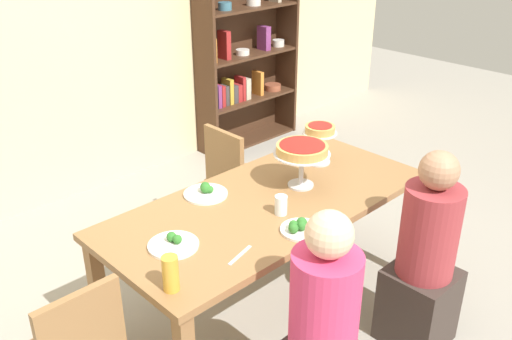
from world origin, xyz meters
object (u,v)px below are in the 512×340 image
Objects in this scene: salad_plate_near_diner at (300,228)px; cutlery_knife_near at (240,255)px; chair_far_right at (237,178)px; water_glass_clear_near at (281,205)px; dining_table at (268,213)px; deep_dish_pizza_stand at (302,152)px; bookshelf at (243,34)px; salad_plate_spare at (174,244)px; beer_glass_amber_tall at (171,273)px; salad_plate_far_diner at (206,192)px; diner_near_right at (424,265)px; cutlery_fork_near at (317,148)px; personal_pizza_stand at (320,135)px.

salad_plate_near_diner is 1.22× the size of cutlery_knife_near.
water_glass_clear_near is (-0.45, -0.85, 0.31)m from chair_far_right.
dining_table is 5.84× the size of deep_dish_pizza_stand.
bookshelf reaches higher than salad_plate_spare.
bookshelf is 2.98m from salad_plate_near_diner.
water_glass_clear_near is (-1.74, -2.17, -0.30)m from bookshelf.
bookshelf is (1.68, 2.02, 0.43)m from dining_table.
salad_plate_spare is at bearing 107.39° from cutlery_knife_near.
beer_glass_amber_tall reaches higher than dining_table.
salad_plate_spare is at bearing -139.09° from bookshelf.
chair_far_right is at bearing 34.38° from salad_plate_far_diner.
salad_plate_near_diner is at bearing -26.02° from chair_far_right.
salad_plate_spare is (-2.33, -2.02, -0.34)m from bookshelf.
beer_glass_amber_tall is at bearing -127.82° from salad_plate_spare.
beer_glass_amber_tall reaches higher than salad_plate_near_diner.
chair_far_right is 0.78m from salad_plate_far_diner.
diner_near_right is at bearing -52.54° from water_glass_clear_near.
cutlery_knife_near is (-2.16, -2.30, -0.35)m from bookshelf.
dining_table is 0.82m from chair_far_right.
cutlery_fork_near is (0.74, 0.28, 0.09)m from dining_table.
diner_near_right is 0.73m from salad_plate_near_diner.
chair_far_right reaches higher than water_glass_clear_near.
salad_plate_far_diner is at bearing 40.80° from beer_glass_amber_tall.
chair_far_right is 3.96× the size of salad_plate_near_diner.
personal_pizza_stand is at bearing 34.07° from salad_plate_near_diner.
personal_pizza_stand is 1.14m from cutlery_knife_near.
salad_plate_far_diner is at bearing 168.53° from personal_pizza_stand.
cutlery_fork_near is at bearing 42.57° from personal_pizza_stand.
beer_glass_amber_tall is at bearing -138.00° from bookshelf.
salad_plate_spare is 1.36× the size of cutlery_fork_near.
salad_plate_far_diner is at bearing 50.68° from cutlery_knife_near.
salad_plate_spare is (-1.06, 0.75, 0.26)m from diner_near_right.
cutlery_knife_near is at bearing -159.26° from deep_dish_pizza_stand.
deep_dish_pizza_stand is 1.97× the size of beer_glass_amber_tall.
deep_dish_pizza_stand reaches higher than cutlery_knife_near.
salad_plate_spare is (-0.53, 0.33, -0.01)m from salad_plate_near_diner.
deep_dish_pizza_stand is at bearing -156.72° from personal_pizza_stand.
chair_far_right is at bearing -134.45° from bookshelf.
diner_near_right reaches higher than deep_dish_pizza_stand.
dining_table is at bearing -167.32° from personal_pizza_stand.
diner_near_right is 0.90m from deep_dish_pizza_stand.
salad_plate_far_diner reaches higher than cutlery_knife_near.
dining_table is at bearing 28.31° from diner_near_right.
personal_pizza_stand is at bearing 46.57° from cutlery_fork_near.
diner_near_right is at bearing -78.55° from deep_dish_pizza_stand.
beer_glass_amber_tall is 0.39m from cutlery_knife_near.
bookshelf reaches higher than diner_near_right.
dining_table is 0.37m from salad_plate_near_diner.
deep_dish_pizza_stand is 0.53m from salad_plate_near_diner.
dining_table is at bearing 17.37° from beer_glass_amber_tall.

